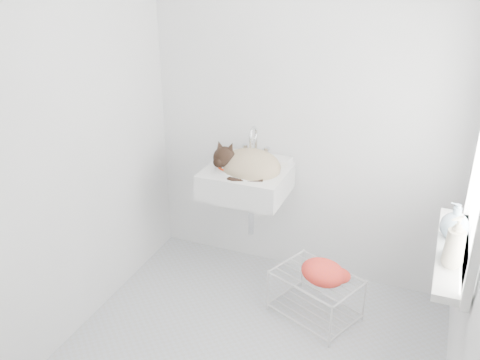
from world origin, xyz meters
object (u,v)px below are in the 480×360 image
at_px(cat, 247,165).
at_px(sink, 246,169).
at_px(bottle_c, 452,237).
at_px(bottle_b, 451,256).
at_px(bottle_a, 451,265).
at_px(wire_rack, 315,296).

bearing_deg(cat, sink, 123.00).
bearing_deg(sink, bottle_c, -17.88).
relative_size(sink, bottle_c, 2.93).
distance_m(cat, bottle_c, 1.38).
xyz_separation_m(cat, bottle_c, (1.31, -0.41, -0.04)).
bearing_deg(cat, bottle_b, -27.84).
height_order(bottle_a, bottle_c, bottle_a).
bearing_deg(sink, wire_rack, -24.09).
relative_size(bottle_b, bottle_c, 0.87).
height_order(sink, bottle_a, same).
xyz_separation_m(bottle_b, bottle_c, (0.00, 0.19, 0.00)).
bearing_deg(cat, bottle_c, -20.45).
height_order(wire_rack, bottle_b, bottle_b).
height_order(bottle_a, bottle_b, bottle_a).
bearing_deg(wire_rack, bottle_c, -12.54).
distance_m(cat, bottle_b, 1.45).
relative_size(cat, bottle_a, 2.01).
distance_m(wire_rack, bottle_c, 1.03).
relative_size(wire_rack, bottle_c, 2.71).
xyz_separation_m(wire_rack, bottle_a, (0.73, -0.45, 0.70)).
relative_size(sink, wire_rack, 1.08).
xyz_separation_m(sink, bottle_a, (1.32, -0.71, 0.00)).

